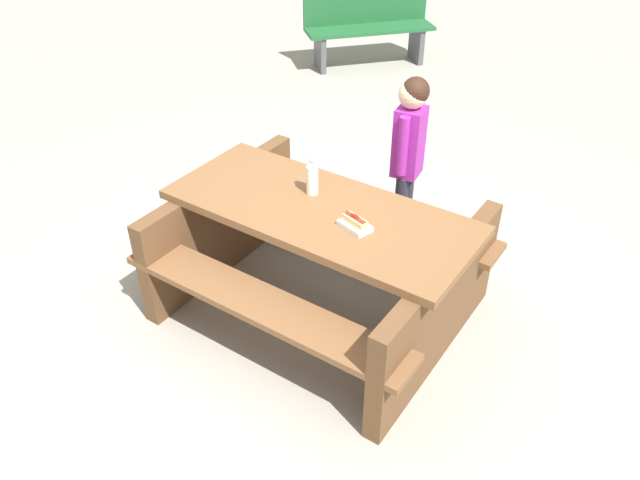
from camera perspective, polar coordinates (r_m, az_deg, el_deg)
ground_plane at (r=4.03m, az=0.00°, el=-6.08°), size 30.00×30.00×0.00m
picnic_table at (r=3.75m, az=0.00°, el=-1.00°), size 2.05×1.74×0.75m
soda_bottle at (r=3.66m, az=-0.71°, el=5.72°), size 0.07×0.07×0.24m
hotdog_tray at (r=3.40m, az=3.19°, el=1.52°), size 0.19×0.12×0.08m
child_in_coat at (r=4.23m, az=8.07°, el=8.72°), size 0.23×0.29×1.24m
park_bench_mid at (r=7.81m, az=4.38°, el=18.80°), size 1.09×1.50×0.85m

